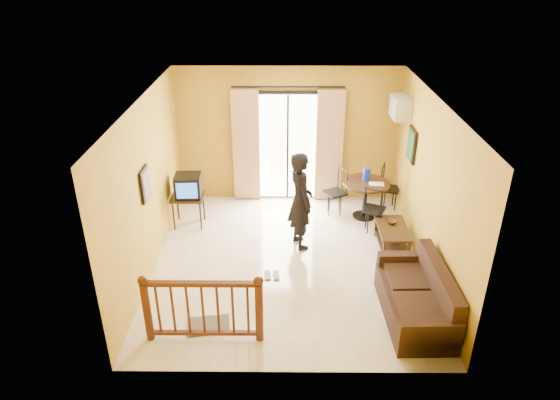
{
  "coord_description": "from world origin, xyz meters",
  "views": [
    {
      "loc": [
        -0.08,
        -7.16,
        4.79
      ],
      "look_at": [
        -0.14,
        0.2,
        1.08
      ],
      "focal_mm": 32.0,
      "sensor_mm": 36.0,
      "label": 1
    }
  ],
  "objects_px": {
    "television": "(188,186)",
    "dining_table": "(366,190)",
    "sofa": "(419,300)",
    "standing_person": "(300,201)",
    "coffee_table": "(392,234)"
  },
  "relations": [
    {
      "from": "television",
      "to": "sofa",
      "type": "xyz_separation_m",
      "value": [
        3.72,
        -2.71,
        -0.51
      ]
    },
    {
      "from": "television",
      "to": "coffee_table",
      "type": "distance_m",
      "value": 3.85
    },
    {
      "from": "dining_table",
      "to": "standing_person",
      "type": "relative_size",
      "value": 0.51
    },
    {
      "from": "sofa",
      "to": "television",
      "type": "bearing_deg",
      "value": 142.38
    },
    {
      "from": "television",
      "to": "sofa",
      "type": "height_order",
      "value": "television"
    },
    {
      "from": "dining_table",
      "to": "television",
      "type": "bearing_deg",
      "value": -174.21
    },
    {
      "from": "television",
      "to": "dining_table",
      "type": "relative_size",
      "value": 0.55
    },
    {
      "from": "dining_table",
      "to": "sofa",
      "type": "xyz_separation_m",
      "value": [
        0.33,
        -3.06,
        -0.28
      ]
    },
    {
      "from": "standing_person",
      "to": "coffee_table",
      "type": "bearing_deg",
      "value": -112.45
    },
    {
      "from": "sofa",
      "to": "standing_person",
      "type": "bearing_deg",
      "value": 127.98
    },
    {
      "from": "television",
      "to": "dining_table",
      "type": "distance_m",
      "value": 3.42
    },
    {
      "from": "coffee_table",
      "to": "sofa",
      "type": "distance_m",
      "value": 1.9
    },
    {
      "from": "sofa",
      "to": "standing_person",
      "type": "distance_m",
      "value": 2.64
    },
    {
      "from": "dining_table",
      "to": "coffee_table",
      "type": "xyz_separation_m",
      "value": [
        0.33,
        -1.16,
        -0.32
      ]
    },
    {
      "from": "television",
      "to": "dining_table",
      "type": "xyz_separation_m",
      "value": [
        3.39,
        0.34,
        -0.23
      ]
    }
  ]
}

